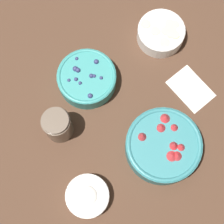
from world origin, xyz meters
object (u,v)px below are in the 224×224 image
bowl_strawberries (163,146)px  bowl_bananas (161,33)px  bowl_blueberries (87,78)px  bowl_cream (87,196)px  jar_chocolate (58,125)px

bowl_strawberries → bowl_bananas: 0.35m
bowl_blueberries → bowl_cream: (-0.32, 0.12, -0.01)m
bowl_bananas → bowl_cream: 0.54m
bowl_blueberries → bowl_bananas: bowl_blueberries is taller
bowl_strawberries → bowl_cream: 0.25m
jar_chocolate → bowl_cream: bearing=-177.3°
bowl_blueberries → bowl_bananas: (0.06, -0.26, -0.00)m
bowl_blueberries → jar_chocolate: size_ratio=1.60×
bowl_strawberries → bowl_blueberries: size_ratio=1.21×
bowl_strawberries → bowl_blueberries: 0.30m
bowl_cream → bowl_bananas: bearing=-45.0°
bowl_blueberries → bowl_bananas: size_ratio=1.20×
bowl_bananas → jar_chocolate: (-0.17, 0.39, 0.02)m
bowl_bananas → jar_chocolate: bearing=113.5°
bowl_strawberries → bowl_bananas: (0.33, -0.13, -0.01)m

